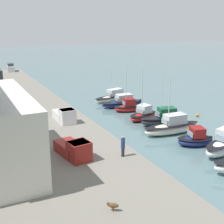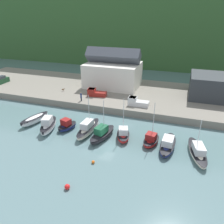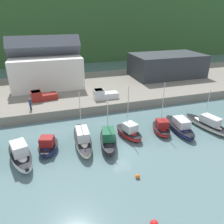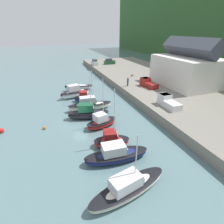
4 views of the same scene
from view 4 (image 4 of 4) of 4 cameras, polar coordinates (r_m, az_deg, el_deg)
The scene contains 20 objects.
ground_plane at distance 29.37m, azimuth -10.20°, elevation -3.61°, with size 320.00×320.00×0.00m, color slate.
quay_promenade at distance 40.23m, azimuth 26.03°, elevation 3.55°, with size 110.24×24.67×1.63m.
harbor_clubhouse at distance 46.45m, azimuth 23.09°, elevation 12.96°, with size 15.17×10.77×10.94m.
moored_boat_0 at distance 45.03m, azimuth -10.73°, elevation 7.90°, with size 3.57×7.30×1.58m.
moored_boat_1 at distance 40.51m, azimuth -11.97°, elevation 6.18°, with size 4.05×7.32×2.91m.
moored_boat_2 at distance 37.75m, azimuth -8.98°, elevation 4.58°, with size 3.54×4.84×2.29m.
moored_boat_3 at distance 33.51m, azimuth -7.33°, elevation 2.26°, with size 2.55×8.42×7.59m.
moored_boat_4 at distance 30.33m, azimuth -7.91°, elevation -0.37°, with size 3.77×7.43×7.46m.
moored_boat_5 at distance 27.57m, azimuth -3.47°, elevation -3.26°, with size 3.66×5.66×7.75m.
moored_boat_6 at distance 23.32m, azimuth -0.22°, elevation -9.22°, with size 3.19×5.08×7.84m.
moored_boat_7 at distance 20.99m, azimuth 1.30°, elevation -13.71°, with size 2.93×7.82×2.26m.
moored_boat_8 at distance 17.69m, azimuth 5.36°, elevation -23.25°, with size 4.01×8.73×6.29m.
parked_car_0 at distance 71.01m, azimuth -0.85°, elevation 16.09°, with size 1.91×4.25×2.16m.
parked_car_1 at distance 69.77m, azimuth -5.73°, elevation 15.81°, with size 4.21×1.82×2.16m.
pickup_truck_0 at distance 42.90m, azimuth 11.60°, elevation 9.21°, with size 4.96×2.61×1.90m.
pickup_truck_1 at distance 32.56m, azimuth 17.72°, elevation 3.30°, with size 4.73×2.00×1.90m.
person_on_quay at distance 42.47m, azimuth 5.19°, elevation 9.85°, with size 0.40×0.40×2.14m.
dog_on_quay at distance 51.62m, azimuth 6.55°, elevation 11.85°, with size 0.71×0.83×0.68m.
mooring_buoy_0 at distance 29.12m, azimuth -21.23°, elevation -4.77°, with size 0.50×0.50×0.50m.
mooring_buoy_1 at distance 31.02m, azimuth -32.43°, elevation -5.11°, with size 0.72×0.72×0.72m.
Camera 4 is at (25.50, -3.86, 14.05)m, focal length 28.00 mm.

